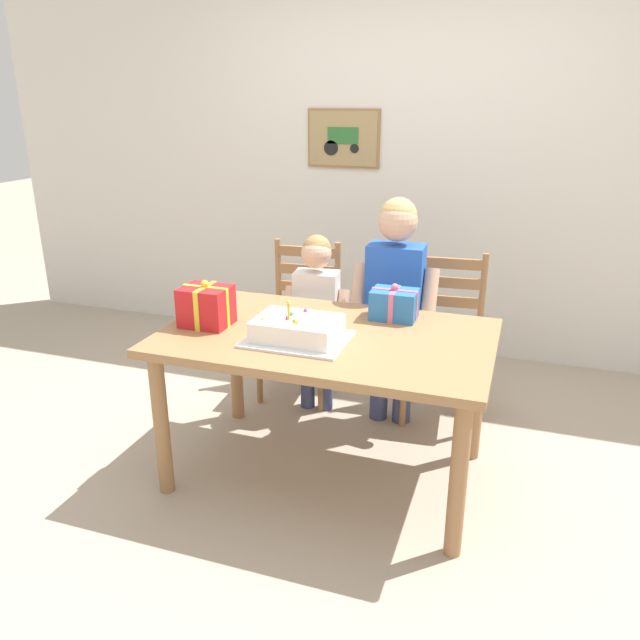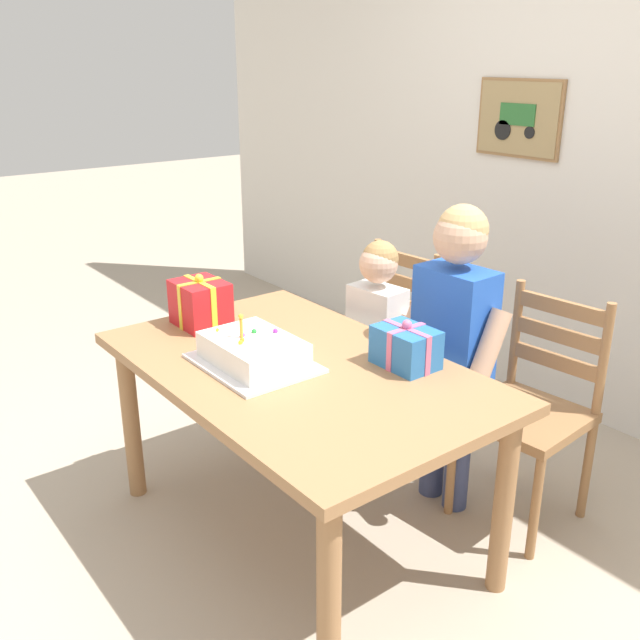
# 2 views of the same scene
# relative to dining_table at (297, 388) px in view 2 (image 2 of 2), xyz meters

# --- Properties ---
(ground_plane) EXTENTS (20.00, 20.00, 0.00)m
(ground_plane) POSITION_rel_dining_table_xyz_m (0.00, 0.00, -0.64)
(ground_plane) COLOR tan
(back_wall) EXTENTS (6.40, 0.11, 2.60)m
(back_wall) POSITION_rel_dining_table_xyz_m (-0.00, 1.79, 0.66)
(back_wall) COLOR silver
(back_wall) RESTS_ON ground
(dining_table) EXTENTS (1.48, 0.91, 0.73)m
(dining_table) POSITION_rel_dining_table_xyz_m (0.00, 0.00, 0.00)
(dining_table) COLOR #9E7047
(dining_table) RESTS_ON ground
(birthday_cake) EXTENTS (0.44, 0.34, 0.19)m
(birthday_cake) POSITION_rel_dining_table_xyz_m (-0.10, -0.12, 0.14)
(birthday_cake) COLOR silver
(birthday_cake) RESTS_ON dining_table
(gift_box_red_large) EXTENTS (0.23, 0.19, 0.22)m
(gift_box_red_large) POSITION_rel_dining_table_xyz_m (-0.56, -0.07, 0.19)
(gift_box_red_large) COLOR red
(gift_box_red_large) RESTS_ON dining_table
(gift_box_beside_cake) EXTENTS (0.22, 0.17, 0.18)m
(gift_box_beside_cake) POSITION_rel_dining_table_xyz_m (0.24, 0.30, 0.16)
(gift_box_beside_cake) COLOR #286BB7
(gift_box_beside_cake) RESTS_ON dining_table
(chair_left) EXTENTS (0.44, 0.44, 0.92)m
(chair_left) POSITION_rel_dining_table_xyz_m (-0.43, 0.82, -0.17)
(chair_left) COLOR #996B42
(chair_left) RESTS_ON ground
(chair_right) EXTENTS (0.45, 0.45, 0.92)m
(chair_right) POSITION_rel_dining_table_xyz_m (0.43, 0.82, -0.17)
(chair_right) COLOR #996B42
(chair_right) RESTS_ON ground
(child_older) EXTENTS (0.46, 0.26, 1.26)m
(child_older) POSITION_rel_dining_table_xyz_m (0.17, 0.62, 0.13)
(child_older) COLOR #38426B
(child_older) RESTS_ON ground
(child_younger) EXTENTS (0.39, 0.23, 1.03)m
(child_younger) POSITION_rel_dining_table_xyz_m (-0.27, 0.62, -0.01)
(child_younger) COLOR #38426B
(child_younger) RESTS_ON ground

